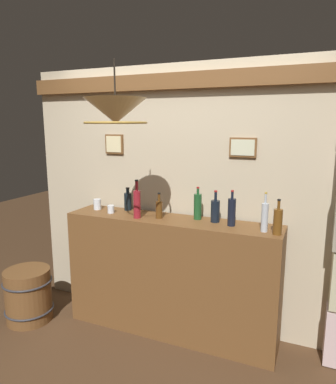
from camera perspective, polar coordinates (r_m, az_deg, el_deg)
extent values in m
cube|color=#BCAD8E|center=(3.32, 2.26, -0.94)|extent=(3.15, 0.08, 2.42)
cube|color=brown|center=(3.21, 2.00, 17.52)|extent=(3.15, 0.10, 0.14)
cube|color=brown|center=(3.52, -8.65, 7.68)|extent=(0.19, 0.03, 0.19)
cube|color=beige|center=(3.50, -8.79, 7.67)|extent=(0.16, 0.01, 0.16)
cube|color=brown|center=(3.04, 12.05, 7.08)|extent=(0.23, 0.03, 0.16)
cube|color=beige|center=(3.03, 11.99, 7.06)|extent=(0.20, 0.01, 0.13)
cube|color=brown|center=(3.28, 0.36, -13.48)|extent=(1.93, 0.40, 1.08)
cylinder|color=#573414|center=(3.11, -1.45, -2.90)|extent=(0.06, 0.06, 0.15)
cylinder|color=#573414|center=(3.08, -1.46, -0.94)|extent=(0.02, 0.02, 0.07)
cylinder|color=black|center=(3.07, -1.47, -0.23)|extent=(0.03, 0.03, 0.01)
cylinder|color=black|center=(3.42, -6.51, -1.55)|extent=(0.07, 0.07, 0.17)
cylinder|color=black|center=(3.40, -6.55, 0.18)|extent=(0.03, 0.03, 0.04)
cylinder|color=black|center=(3.39, -6.56, 0.63)|extent=(0.04, 0.04, 0.01)
cylinder|color=black|center=(2.92, 10.27, -3.25)|extent=(0.07, 0.07, 0.23)
cylinder|color=black|center=(2.88, 10.36, -0.51)|extent=(0.02, 0.02, 0.06)
cylinder|color=maroon|center=(2.88, 10.39, 0.17)|extent=(0.02, 0.02, 0.01)
cylinder|color=#B2BDC6|center=(2.81, 15.37, -4.02)|extent=(0.05, 0.05, 0.22)
cylinder|color=#B2BDC6|center=(2.78, 15.53, -1.05)|extent=(0.02, 0.02, 0.08)
cylinder|color=#B7932D|center=(2.77, 15.57, -0.16)|extent=(0.02, 0.02, 0.01)
cylinder|color=black|center=(3.01, 7.66, -3.12)|extent=(0.08, 0.08, 0.19)
cylinder|color=black|center=(2.98, 7.72, -0.68)|extent=(0.02, 0.02, 0.07)
cylinder|color=maroon|center=(2.97, 7.74, 0.14)|extent=(0.03, 0.03, 0.01)
cylinder|color=maroon|center=(3.12, -5.04, -2.01)|extent=(0.06, 0.06, 0.25)
cylinder|color=maroon|center=(3.08, -5.09, 0.98)|extent=(0.03, 0.03, 0.09)
cylinder|color=black|center=(3.07, -5.11, 1.88)|extent=(0.03, 0.03, 0.01)
cylinder|color=#1B4B23|center=(3.08, 4.83, -2.39)|extent=(0.07, 0.07, 0.22)
cylinder|color=#1B4B23|center=(3.05, 4.87, 0.12)|extent=(0.02, 0.02, 0.05)
cylinder|color=maroon|center=(3.04, 4.88, 0.71)|extent=(0.03, 0.03, 0.01)
cylinder|color=brown|center=(2.77, 17.34, -4.65)|extent=(0.07, 0.07, 0.19)
cylinder|color=brown|center=(2.74, 17.50, -2.02)|extent=(0.02, 0.02, 0.07)
cylinder|color=black|center=(2.73, 17.54, -1.23)|extent=(0.02, 0.02, 0.01)
cylinder|color=silver|center=(3.34, -9.22, -2.75)|extent=(0.06, 0.06, 0.07)
cylinder|color=silver|center=(3.50, -11.36, -1.95)|extent=(0.07, 0.07, 0.10)
cone|color=beige|center=(2.49, -8.50, 12.88)|extent=(0.43, 0.43, 0.17)
cylinder|color=black|center=(2.50, -8.64, 17.74)|extent=(0.01, 0.01, 0.25)
torus|color=#AD8433|center=(2.49, -8.44, 11.03)|extent=(0.44, 0.44, 0.02)
cylinder|color=brown|center=(3.83, -21.66, -15.22)|extent=(0.43, 0.43, 0.51)
torus|color=#333338|center=(3.77, -21.81, -13.25)|extent=(0.46, 0.46, 0.02)
torus|color=#333338|center=(3.89, -21.50, -17.13)|extent=(0.46, 0.46, 0.02)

